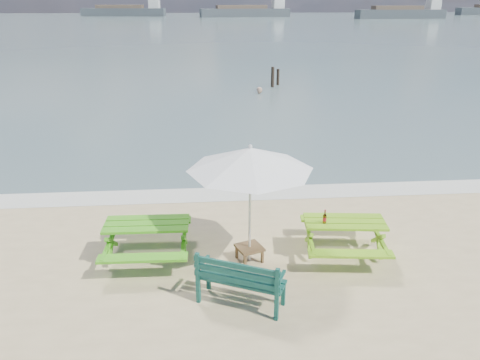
{
  "coord_description": "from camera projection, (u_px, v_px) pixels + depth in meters",
  "views": [
    {
      "loc": [
        -0.75,
        -6.21,
        4.59
      ],
      "look_at": [
        0.02,
        3.0,
        1.0
      ],
      "focal_mm": 35.0,
      "sensor_mm": 36.0,
      "label": 1
    }
  ],
  "objects": [
    {
      "name": "sea",
      "position": [
        203.0,
        25.0,
        86.44
      ],
      "size": [
        300.0,
        300.0,
        0.0
      ],
      "primitive_type": "plane",
      "color": "slate",
      "rests_on": "ground"
    },
    {
      "name": "foam_strip",
      "position": [
        234.0,
        194.0,
        11.76
      ],
      "size": [
        22.0,
        0.9,
        0.01
      ],
      "primitive_type": "cube",
      "color": "silver",
      "rests_on": "ground"
    },
    {
      "name": "picnic_table_left",
      "position": [
        148.0,
        241.0,
        8.75
      ],
      "size": [
        1.59,
        1.76,
        0.74
      ],
      "color": "#419E18",
      "rests_on": "ground"
    },
    {
      "name": "picnic_table_right",
      "position": [
        343.0,
        238.0,
        8.88
      ],
      "size": [
        1.67,
        1.81,
        0.71
      ],
      "color": "#73B21B",
      "rests_on": "ground"
    },
    {
      "name": "park_bench",
      "position": [
        241.0,
        289.0,
        7.46
      ],
      "size": [
        1.46,
        1.01,
        0.86
      ],
      "color": "#10433B",
      "rests_on": "ground"
    },
    {
      "name": "side_table",
      "position": [
        249.0,
        253.0,
        8.74
      ],
      "size": [
        0.58,
        0.58,
        0.29
      ],
      "color": "brown",
      "rests_on": "ground"
    },
    {
      "name": "patio_umbrella",
      "position": [
        250.0,
        159.0,
        8.07
      ],
      "size": [
        2.88,
        2.88,
        2.21
      ],
      "color": "silver",
      "rests_on": "ground"
    },
    {
      "name": "beer_bottle",
      "position": [
        325.0,
        219.0,
        8.62
      ],
      "size": [
        0.07,
        0.07,
        0.26
      ],
      "color": "brown",
      "rests_on": "picnic_table_right"
    },
    {
      "name": "swimmer",
      "position": [
        259.0,
        103.0,
        24.43
      ],
      "size": [
        0.67,
        0.49,
        1.71
      ],
      "color": "tan",
      "rests_on": "ground"
    },
    {
      "name": "mooring_pilings",
      "position": [
        275.0,
        79.0,
        26.07
      ],
      "size": [
        0.57,
        0.77,
        1.3
      ],
      "color": "black",
      "rests_on": "ground"
    },
    {
      "name": "cargo_ships",
      "position": [
        411.0,
        12.0,
        126.71
      ],
      "size": [
        171.31,
        28.91,
        4.4
      ],
      "color": "#3D4448",
      "rests_on": "ground"
    }
  ]
}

